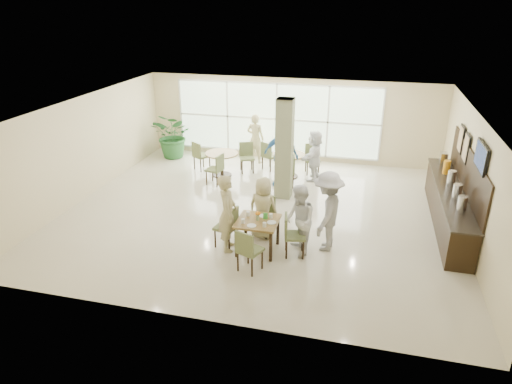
% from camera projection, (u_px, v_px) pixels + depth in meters
% --- Properties ---
extents(ground, '(10.00, 10.00, 0.00)m').
position_uv_depth(ground, '(260.00, 212.00, 12.06)').
color(ground, beige).
rests_on(ground, ground).
extents(room_shell, '(10.00, 10.00, 10.00)m').
position_uv_depth(room_shell, '(260.00, 151.00, 11.39)').
color(room_shell, white).
rests_on(room_shell, ground).
extents(window_bank, '(7.00, 0.04, 7.00)m').
position_uv_depth(window_bank, '(276.00, 119.00, 15.60)').
color(window_bank, silver).
rests_on(window_bank, ground).
extents(column, '(0.45, 0.45, 2.80)m').
position_uv_depth(column, '(284.00, 149.00, 12.49)').
color(column, '#727752').
rests_on(column, ground).
extents(main_table, '(0.90, 0.90, 0.75)m').
position_uv_depth(main_table, '(258.00, 224.00, 10.00)').
color(main_table, brown).
rests_on(main_table, ground).
extents(round_table_left, '(1.04, 1.04, 0.75)m').
position_uv_depth(round_table_left, '(222.00, 159.00, 14.36)').
color(round_table_left, brown).
rests_on(round_table_left, ground).
extents(round_table_right, '(1.01, 1.01, 0.75)m').
position_uv_depth(round_table_right, '(289.00, 160.00, 14.27)').
color(round_table_right, brown).
rests_on(round_table_right, ground).
extents(chairs_main_table, '(2.11, 2.15, 0.95)m').
position_uv_depth(chairs_main_table, '(258.00, 232.00, 10.06)').
color(chairs_main_table, '#515C33').
rests_on(chairs_main_table, ground).
extents(chairs_table_left, '(2.10, 1.83, 0.95)m').
position_uv_depth(chairs_table_left, '(221.00, 161.00, 14.43)').
color(chairs_table_left, '#515C33').
rests_on(chairs_table_left, ground).
extents(chairs_table_right, '(1.98, 1.86, 0.95)m').
position_uv_depth(chairs_table_right, '(290.00, 162.00, 14.33)').
color(chairs_table_right, '#515C33').
rests_on(chairs_table_right, ground).
extents(tabletop_clutter, '(0.73, 0.72, 0.21)m').
position_uv_depth(tabletop_clutter, '(259.00, 218.00, 9.91)').
color(tabletop_clutter, white).
rests_on(tabletop_clutter, main_table).
extents(buffet_counter, '(0.64, 4.70, 1.95)m').
position_uv_depth(buffet_counter, '(449.00, 203.00, 11.24)').
color(buffet_counter, black).
rests_on(buffet_counter, ground).
extents(wall_tv, '(0.06, 1.00, 0.58)m').
position_uv_depth(wall_tv, '(481.00, 157.00, 9.58)').
color(wall_tv, black).
rests_on(wall_tv, ground).
extents(framed_art_a, '(0.05, 0.55, 0.70)m').
position_uv_depth(framed_art_a, '(466.00, 148.00, 11.12)').
color(framed_art_a, black).
rests_on(framed_art_a, ground).
extents(framed_art_b, '(0.05, 0.55, 0.70)m').
position_uv_depth(framed_art_b, '(461.00, 139.00, 11.83)').
color(framed_art_b, black).
rests_on(framed_art_b, ground).
extents(potted_plant, '(1.86, 1.86, 1.60)m').
position_uv_depth(potted_plant, '(174.00, 136.00, 15.91)').
color(potted_plant, '#255D2A').
rests_on(potted_plant, ground).
extents(teen_left, '(0.58, 0.73, 1.77)m').
position_uv_depth(teen_left, '(228.00, 213.00, 9.99)').
color(teen_left, tan).
rests_on(teen_left, ground).
extents(teen_far, '(0.79, 0.52, 1.49)m').
position_uv_depth(teen_far, '(263.00, 208.00, 10.56)').
color(teen_far, tan).
rests_on(teen_far, ground).
extents(teen_right, '(0.88, 0.96, 1.61)m').
position_uv_depth(teen_right, '(299.00, 221.00, 9.81)').
color(teen_right, white).
rests_on(teen_right, ground).
extents(teen_standing, '(0.83, 1.26, 1.83)m').
position_uv_depth(teen_standing, '(327.00, 211.00, 9.99)').
color(teen_standing, '#98989A').
rests_on(teen_standing, ground).
extents(adult_a, '(1.22, 0.89, 1.88)m').
position_uv_depth(adult_a, '(281.00, 155.00, 13.48)').
color(adult_a, '#4286C7').
rests_on(adult_a, ground).
extents(adult_b, '(0.82, 1.52, 1.56)m').
position_uv_depth(adult_b, '(314.00, 155.00, 13.96)').
color(adult_b, white).
rests_on(adult_b, ground).
extents(adult_standing, '(0.67, 0.50, 1.69)m').
position_uv_depth(adult_standing, '(255.00, 139.00, 15.40)').
color(adult_standing, tan).
rests_on(adult_standing, ground).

